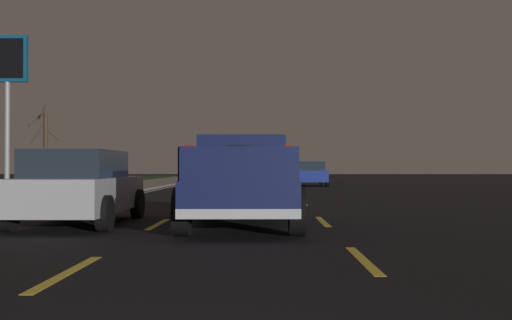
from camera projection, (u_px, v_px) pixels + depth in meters
name	position (u px, v px, depth m)	size (l,w,h in m)	color
ground	(255.00, 191.00, 29.81)	(144.00, 144.00, 0.00)	black
sidewalk_shoulder	(104.00, 190.00, 29.92)	(108.00, 4.00, 0.12)	gray
grass_verge	(3.00, 191.00, 30.00)	(108.00, 6.00, 0.01)	#1E3819
lane_markings	(199.00, 189.00, 32.87)	(108.00, 7.04, 0.01)	yellow
pickup_truck	(241.00, 178.00, 12.44)	(5.47, 2.36, 1.87)	#141E4C
sedan_blue	(310.00, 173.00, 38.39)	(4.45, 2.11, 1.54)	navy
sedan_white	(261.00, 173.00, 43.05)	(4.41, 2.04, 1.54)	silver
sedan_silver	(79.00, 187.00, 12.68)	(4.42, 2.05, 1.54)	#B2B5BA
gas_price_sign	(7.00, 74.00, 28.60)	(0.27, 1.90, 7.40)	#99999E
bare_tree_far	(45.00, 145.00, 38.55)	(2.04, 1.53, 5.17)	#423323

